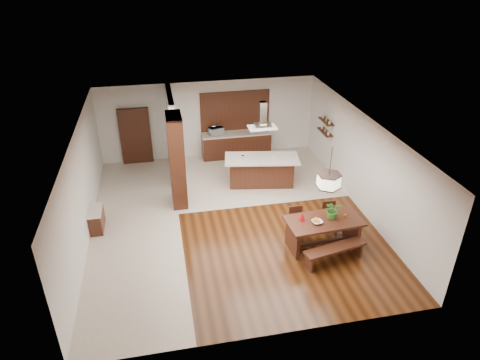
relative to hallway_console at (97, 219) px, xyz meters
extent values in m
plane|color=#351909|center=(3.81, -0.20, -0.32)|extent=(9.00, 9.00, 0.00)
cube|color=white|center=(3.81, -0.20, 2.58)|extent=(8.00, 9.00, 0.04)
cube|color=silver|center=(3.81, 4.30, 1.14)|extent=(8.00, 0.04, 2.90)
cube|color=silver|center=(3.81, -4.70, 1.14)|extent=(8.00, 0.04, 2.90)
cube|color=silver|center=(-0.19, -0.20, 1.14)|extent=(0.04, 9.00, 2.90)
cube|color=silver|center=(7.81, -0.20, 1.14)|extent=(0.04, 9.00, 2.90)
cube|color=beige|center=(1.06, -0.20, -0.31)|extent=(2.50, 9.00, 0.01)
cube|color=beige|center=(5.06, 2.30, -0.31)|extent=(5.50, 4.00, 0.01)
cube|color=#401B10|center=(3.81, -0.20, 2.57)|extent=(8.00, 9.00, 0.02)
cube|color=black|center=(2.41, 1.00, 1.14)|extent=(0.45, 1.00, 2.90)
cube|color=silver|center=(2.41, 3.10, 1.14)|extent=(0.18, 2.40, 2.90)
cube|color=black|center=(0.00, 0.00, 0.00)|extent=(0.37, 0.88, 0.63)
cube|color=black|center=(1.11, 4.20, 0.74)|extent=(1.10, 0.20, 2.10)
cube|color=black|center=(4.81, 4.00, 0.13)|extent=(2.60, 0.60, 0.90)
cube|color=beige|center=(4.81, 4.00, 0.61)|extent=(2.60, 0.62, 0.05)
cube|color=#A66A31|center=(4.81, 4.26, 1.44)|extent=(2.60, 0.08, 1.50)
cube|color=black|center=(7.68, 2.40, 1.08)|extent=(0.26, 0.90, 0.04)
cube|color=black|center=(7.68, 2.40, 1.49)|extent=(0.26, 0.90, 0.04)
cube|color=black|center=(6.00, -2.01, 0.48)|extent=(2.05, 1.13, 0.07)
cube|color=black|center=(5.14, -2.07, 0.07)|extent=(0.14, 0.80, 0.76)
cube|color=black|center=(6.85, -1.95, 0.07)|extent=(0.14, 0.80, 0.76)
imported|color=#367B29|center=(6.23, -1.96, 0.75)|extent=(0.45, 0.39, 0.49)
imported|color=beige|center=(5.76, -2.12, 0.55)|extent=(0.32, 0.32, 0.07)
cone|color=#A40B0E|center=(5.41, -1.92, 0.63)|extent=(0.19, 0.19, 0.24)
cylinder|color=gold|center=(6.55, -2.04, 0.57)|extent=(0.08, 0.08, 0.11)
cube|color=black|center=(5.21, 1.66, 0.16)|extent=(2.21, 1.14, 0.95)
cube|color=beige|center=(5.21, 1.60, 0.66)|extent=(2.57, 1.45, 0.05)
imported|color=silver|center=(5.63, 1.56, 0.73)|extent=(0.14, 0.14, 0.09)
imported|color=silver|center=(4.04, 4.01, 0.78)|extent=(0.61, 0.51, 0.29)
camera|label=1|loc=(1.99, -10.72, 6.76)|focal=32.00mm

